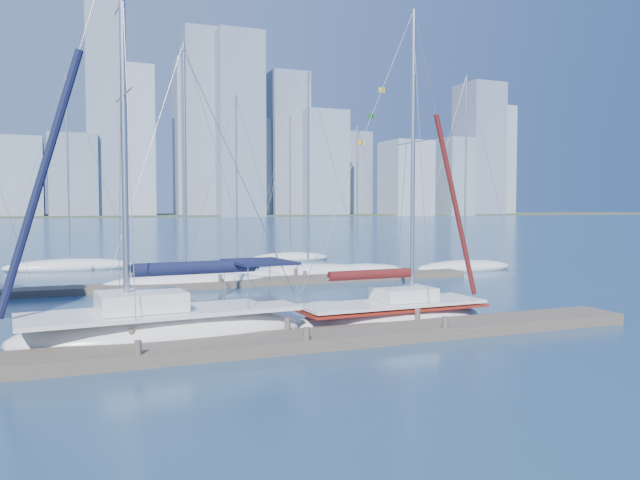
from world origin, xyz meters
name	(u,v)px	position (x,y,z in m)	size (l,w,h in m)	color
ground	(297,347)	(0.00, 0.00, 0.00)	(700.00, 700.00, 0.00)	navy
near_dock	(297,341)	(0.00, 0.00, 0.20)	(26.00, 2.00, 0.40)	#433A31
far_dock	(234,283)	(2.00, 16.00, 0.18)	(30.00, 1.80, 0.36)	#433A31
far_shore	(82,216)	(0.00, 320.00, 0.00)	(800.00, 100.00, 1.50)	#38472D
sailboat_navy	(162,312)	(-3.92, 2.17, 1.03)	(9.77, 3.91, 14.32)	white
sailboat_maroon	(392,299)	(4.61, 2.12, 1.02)	(7.79, 2.77, 12.46)	white
bg_boat_1	(186,282)	(-0.63, 16.51, 0.27)	(9.42, 5.90, 13.98)	white
bg_boat_2	(237,277)	(2.83, 18.55, 0.23)	(6.66, 2.89, 11.57)	white
bg_boat_3	(308,272)	(7.74, 19.22, 0.27)	(9.11, 4.71, 13.66)	white
bg_boat_4	(357,270)	(11.41, 19.48, 0.22)	(7.09, 4.55, 10.30)	white
bg_boat_5	(464,267)	(19.33, 18.39, 0.27)	(7.85, 3.05, 14.10)	white
bg_boat_6	(70,266)	(-6.67, 29.61, 0.27)	(9.17, 5.09, 14.30)	white
bg_boat_7	(290,257)	(10.63, 31.01, 0.25)	(6.86, 2.20, 12.45)	white
skyline	(117,142)	(15.31, 290.50, 35.04)	(503.60, 51.31, 107.69)	slate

